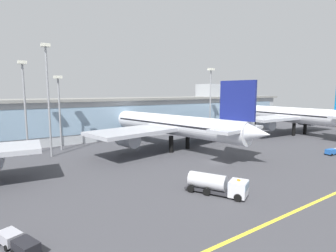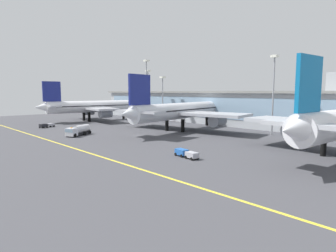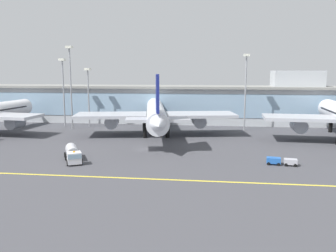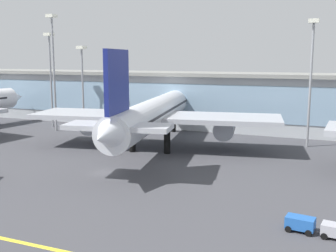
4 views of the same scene
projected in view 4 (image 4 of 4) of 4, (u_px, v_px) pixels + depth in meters
ground_plane at (104, 173)px, 57.82m from camera, size 203.62×203.62×0.00m
terminal_building at (206, 98)px, 95.03m from camera, size 148.44×14.00×18.02m
airliner_near_right at (154, 114)px, 72.32m from camera, size 45.34×53.38×17.19m
baggage_tug_near at (316, 226)px, 37.45m from camera, size 5.74×2.36×1.40m
apron_light_mast_west at (312, 64)px, 72.54m from camera, size 1.80×1.80×22.86m
apron_light_mast_centre at (53, 57)px, 88.69m from camera, size 1.80×1.80×25.35m
apron_light_mast_east at (82, 73)px, 93.23m from camera, size 1.80×1.80×18.81m
apron_light_mast_far_east at (50, 65)px, 94.57m from camera, size 1.80×1.80×21.80m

